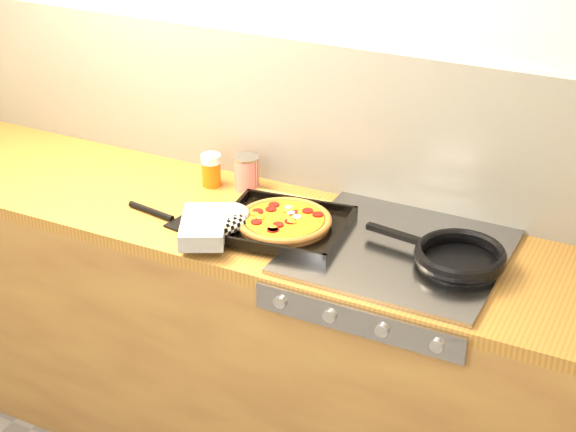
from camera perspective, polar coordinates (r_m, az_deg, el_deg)
The scene contains 9 objects.
room_shell at distance 2.87m, azimuth 0.99°, elevation 6.50°, with size 3.20×3.20×3.20m.
counter_run at distance 2.98m, azimuth -1.55°, elevation -8.00°, with size 3.20×0.62×0.90m.
stovetop at distance 2.58m, azimuth 7.16°, elevation -2.32°, with size 0.60×0.56×0.02m, color gray.
pizza_on_tray at distance 2.64m, azimuth -1.66°, elevation -0.42°, with size 0.50×0.47×0.06m.
frying_pan at distance 2.52m, azimuth 10.95°, elevation -2.60°, with size 0.45×0.29×0.04m.
tomato_can at distance 2.92m, azimuth -2.68°, elevation 2.78°, with size 0.10×0.10×0.12m.
juice_glass at distance 2.96m, azimuth -4.98°, elevation 3.00°, with size 0.08×0.08×0.11m.
wooden_spoon at distance 2.86m, azimuth 0.54°, elevation 1.19°, with size 0.30×0.04×0.02m.
black_spatula at distance 2.78m, azimuth -7.97°, elevation -0.05°, with size 0.29×0.10×0.02m.
Camera 1 is at (1.16, -1.03, 2.18)m, focal length 55.00 mm.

